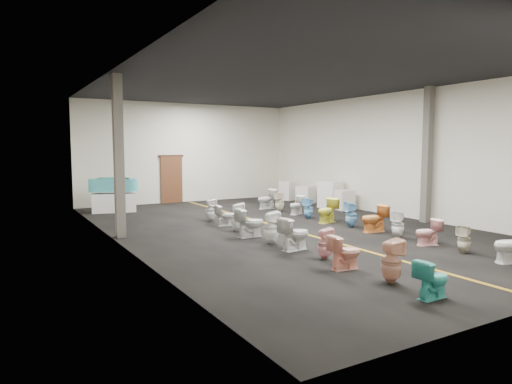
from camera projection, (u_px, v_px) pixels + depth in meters
floor at (282, 228)px, 14.28m from camera, size 16.00×16.00×0.00m
ceiling at (283, 82)px, 13.84m from camera, size 16.00×16.00×0.00m
wall_back at (187, 153)px, 20.96m from camera, size 10.00×0.00×10.00m
wall_left at (118, 158)px, 11.58m from camera, size 0.00×16.00×16.00m
wall_right at (398, 154)px, 16.54m from camera, size 0.00×16.00×16.00m
aisle_stripe at (282, 228)px, 14.28m from camera, size 0.12×15.60×0.01m
back_door at (172, 180)px, 20.63m from camera, size 1.00×0.10×2.10m
door_frame at (171, 156)px, 20.53m from camera, size 1.15×0.08×0.10m
column_left at (119, 157)px, 12.56m from camera, size 0.25×0.25×4.50m
column_right at (427, 155)px, 15.12m from camera, size 0.25×0.25×4.50m
display_table at (114, 203)px, 17.78m from camera, size 1.75×1.11×0.72m
bathtub at (113, 184)px, 17.71m from camera, size 1.79×1.06×0.55m
appliance_crate_a at (344, 200)px, 18.30m from camera, size 0.70×0.70×0.80m
appliance_crate_b at (331, 194)px, 19.03m from camera, size 0.97×0.97×1.10m
appliance_crate_c at (306, 195)px, 20.55m from camera, size 0.86×0.86×0.77m
appliance_crate_d at (288, 191)px, 21.78m from camera, size 0.77×0.77×0.88m
toilet_left_0 at (432, 279)px, 7.57m from camera, size 0.66×0.40×0.66m
toilet_left_1 at (391, 261)px, 8.43m from camera, size 0.42×0.41×0.83m
toilet_left_2 at (345, 252)px, 9.38m from camera, size 0.73×0.45×0.72m
toilet_left_3 at (325, 244)px, 10.23m from camera, size 0.39×0.39×0.72m
toilet_left_4 at (295, 234)px, 11.14m from camera, size 0.85×0.56×0.81m
toilet_left_5 at (271, 227)px, 11.90m from camera, size 0.46×0.45×0.86m
toilet_left_6 at (250, 223)px, 12.77m from camera, size 0.80×0.47×0.82m
toilet_left_7 at (238, 217)px, 13.70m from camera, size 0.49×0.48×0.85m
toilet_left_8 at (226, 215)px, 14.63m from camera, size 0.69×0.44×0.67m
toilet_left_9 at (211, 210)px, 15.51m from camera, size 0.40×0.39×0.77m
toilet_right_1 at (512, 245)px, 9.90m from camera, size 0.89×0.66×0.80m
toilet_right_2 at (464, 239)px, 10.80m from camera, size 0.37×0.37×0.68m
toilet_right_3 at (428, 232)px, 11.68m from camera, size 0.74×0.54×0.68m
toilet_right_4 at (398, 224)px, 12.62m from camera, size 0.46×0.45×0.76m
toilet_right_5 at (374, 218)px, 13.51m from camera, size 0.87×0.59×0.82m
toilet_right_6 at (351, 215)px, 14.33m from camera, size 0.44×0.43×0.81m
toilet_right_7 at (327, 211)px, 15.18m from camera, size 0.89×0.65×0.81m
toilet_right_8 at (308, 208)px, 16.08m from camera, size 0.40×0.40×0.74m
toilet_right_9 at (297, 205)px, 17.08m from camera, size 0.78×0.61×0.70m
toilet_right_10 at (280, 202)px, 17.85m from camera, size 0.36×0.36×0.79m
toilet_right_11 at (267, 199)px, 18.62m from camera, size 0.81×0.48×0.81m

